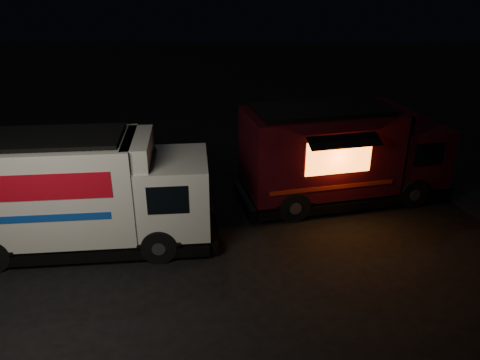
# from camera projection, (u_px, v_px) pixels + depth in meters

# --- Properties ---
(ground) EXTENTS (80.00, 80.00, 0.00)m
(ground) POSITION_uv_depth(u_px,v_px,m) (183.00, 258.00, 12.13)
(ground) COLOR black
(ground) RESTS_ON ground
(white_truck) EXTENTS (7.09, 3.06, 3.12)m
(white_truck) POSITION_uv_depth(u_px,v_px,m) (82.00, 192.00, 12.14)
(white_truck) COLOR silver
(white_truck) RESTS_ON ground
(red_truck) EXTENTS (7.07, 3.97, 3.11)m
(red_truck) POSITION_uv_depth(u_px,v_px,m) (345.00, 154.00, 14.74)
(red_truck) COLOR #390A12
(red_truck) RESTS_ON ground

